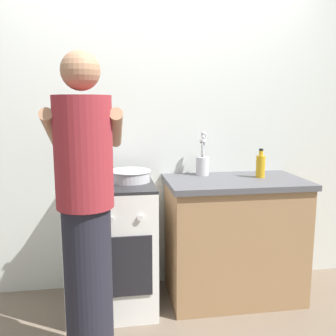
{
  "coord_description": "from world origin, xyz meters",
  "views": [
    {
      "loc": [
        -0.34,
        -2.38,
        1.43
      ],
      "look_at": [
        0.05,
        0.12,
        1.0
      ],
      "focal_mm": 39.8,
      "sensor_mm": 36.0,
      "label": 1
    }
  ],
  "objects_px": {
    "stove_range": "(112,245)",
    "utensil_crock": "(202,162)",
    "mixing_bowl": "(130,175)",
    "pot": "(89,176)",
    "person": "(86,214)",
    "oil_bottle": "(261,166)"
  },
  "relations": [
    {
      "from": "stove_range",
      "to": "utensil_crock",
      "type": "distance_m",
      "value": 0.92
    },
    {
      "from": "stove_range",
      "to": "mixing_bowl",
      "type": "bearing_deg",
      "value": 14.64
    },
    {
      "from": "utensil_crock",
      "to": "pot",
      "type": "bearing_deg",
      "value": -164.92
    },
    {
      "from": "mixing_bowl",
      "to": "person",
      "type": "distance_m",
      "value": 0.68
    },
    {
      "from": "mixing_bowl",
      "to": "utensil_crock",
      "type": "xyz_separation_m",
      "value": [
        0.56,
        0.16,
        0.06
      ]
    },
    {
      "from": "stove_range",
      "to": "mixing_bowl",
      "type": "relative_size",
      "value": 3.01
    },
    {
      "from": "stove_range",
      "to": "oil_bottle",
      "type": "height_order",
      "value": "oil_bottle"
    },
    {
      "from": "utensil_crock",
      "to": "oil_bottle",
      "type": "distance_m",
      "value": 0.43
    },
    {
      "from": "pot",
      "to": "person",
      "type": "distance_m",
      "value": 0.56
    },
    {
      "from": "oil_bottle",
      "to": "person",
      "type": "xyz_separation_m",
      "value": [
        -1.23,
        -0.62,
        -0.13
      ]
    },
    {
      "from": "stove_range",
      "to": "oil_bottle",
      "type": "xyz_separation_m",
      "value": [
        1.1,
        0.04,
        0.54
      ]
    },
    {
      "from": "pot",
      "to": "utensil_crock",
      "type": "height_order",
      "value": "utensil_crock"
    },
    {
      "from": "utensil_crock",
      "to": "person",
      "type": "xyz_separation_m",
      "value": [
        -0.83,
        -0.78,
        -0.14
      ]
    },
    {
      "from": "mixing_bowl",
      "to": "oil_bottle",
      "type": "relative_size",
      "value": 1.39
    },
    {
      "from": "pot",
      "to": "oil_bottle",
      "type": "relative_size",
      "value": 1.2
    },
    {
      "from": "mixing_bowl",
      "to": "pot",
      "type": "bearing_deg",
      "value": -167.02
    },
    {
      "from": "mixing_bowl",
      "to": "oil_bottle",
      "type": "height_order",
      "value": "oil_bottle"
    },
    {
      "from": "mixing_bowl",
      "to": "oil_bottle",
      "type": "distance_m",
      "value": 0.96
    },
    {
      "from": "oil_bottle",
      "to": "stove_range",
      "type": "bearing_deg",
      "value": -178.09
    },
    {
      "from": "pot",
      "to": "utensil_crock",
      "type": "bearing_deg",
      "value": 15.08
    },
    {
      "from": "utensil_crock",
      "to": "stove_range",
      "type": "bearing_deg",
      "value": -164.18
    },
    {
      "from": "stove_range",
      "to": "oil_bottle",
      "type": "relative_size",
      "value": 4.19
    }
  ]
}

